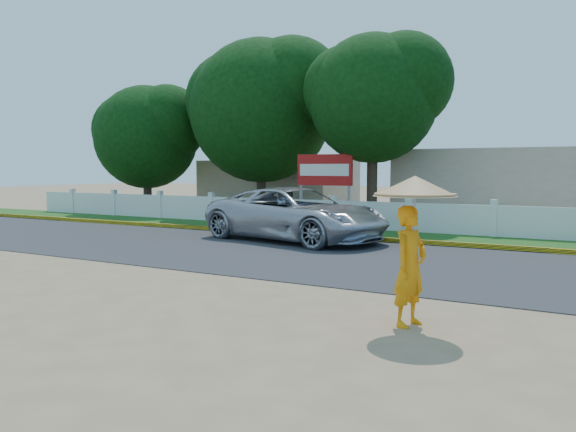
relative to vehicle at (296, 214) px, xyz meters
name	(u,v)px	position (x,y,z in m)	size (l,w,h in m)	color
ground	(239,290)	(2.51, -7.06, -0.87)	(120.00, 120.00, 0.00)	#9E8460
road	(333,257)	(2.51, -2.56, -0.86)	(60.00, 7.00, 0.02)	#38383A
grass_verge	(396,236)	(2.51, 2.69, -0.86)	(60.00, 3.50, 0.03)	#2D601E
curb	(379,240)	(2.51, 0.99, -0.79)	(40.00, 0.18, 0.16)	yellow
fence	(408,218)	(2.51, 4.14, -0.32)	(40.00, 0.10, 1.10)	silver
building_near	(519,185)	(5.51, 10.94, 0.73)	(10.00, 6.00, 3.20)	#B7AD99
building_far	(279,185)	(-7.49, 11.94, 0.53)	(8.00, 5.00, 2.80)	#B7AD99
vehicle	(296,214)	(0.00, 0.00, 0.00)	(2.89, 6.28, 1.74)	#AFB1B7
monk_with_parasol	(412,229)	(6.21, -7.91, 0.61)	(1.25, 1.25, 2.27)	orange
billboard	(324,174)	(-1.44, 5.23, 1.27)	(2.50, 0.13, 2.95)	gray
tree_row	(421,103)	(2.04, 7.15, 4.20)	(35.96, 7.55, 8.79)	#473828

